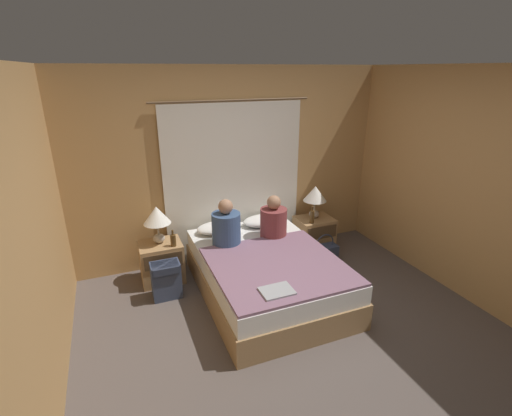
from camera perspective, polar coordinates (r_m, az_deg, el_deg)
ground_plane at (r=3.83m, az=6.78°, el=-19.24°), size 16.00×16.00×0.00m
wall_back at (r=4.89m, az=-3.61°, el=6.43°), size 4.24×0.06×2.50m
wall_left at (r=2.88m, az=-31.93°, el=-7.34°), size 0.06×3.98×2.50m
wall_right at (r=4.55m, az=31.33°, el=2.30°), size 0.06×3.98×2.50m
curtain_panel at (r=4.89m, az=-3.32°, el=3.95°), size 2.05×0.02×2.10m
bed at (r=4.30m, az=1.53°, el=-10.12°), size 1.41×2.01×0.50m
nightstand_left at (r=4.69m, az=-14.31°, el=-8.02°), size 0.50×0.42×0.49m
nightstand_right at (r=5.32m, az=8.91°, el=-4.04°), size 0.50×0.42×0.49m
lamp_left at (r=4.48m, az=-15.01°, el=-1.39°), size 0.32×0.32×0.46m
lamp_right at (r=5.14m, az=9.08°, el=1.91°), size 0.32×0.32×0.46m
pillow_left at (r=4.73m, az=-5.70°, el=-3.00°), size 0.57×0.36×0.12m
pillow_right at (r=4.92m, az=1.24°, el=-1.93°), size 0.57×0.36×0.12m
blanket_on_bed at (r=3.93m, az=3.32°, el=-8.83°), size 1.35×1.35×0.03m
person_left_in_bed at (r=4.33m, az=-4.61°, el=-2.91°), size 0.34×0.34×0.56m
person_right_in_bed at (r=4.53m, az=2.72°, el=-1.93°), size 0.33×0.33×0.53m
beer_bottle_on_left_stand at (r=4.46m, az=-12.62°, el=-4.82°), size 0.07×0.07×0.20m
beer_bottle_on_right_stand at (r=5.04m, az=8.62°, el=-1.29°), size 0.06×0.06×0.24m
laptop_on_bed at (r=3.48m, az=3.23°, el=-12.62°), size 0.30×0.23×0.02m
backpack_on_floor at (r=4.36m, az=-13.66°, el=-10.46°), size 0.32×0.23×0.43m
handbag_on_floor at (r=5.10m, az=10.45°, el=-6.83°), size 0.36×0.17×0.40m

